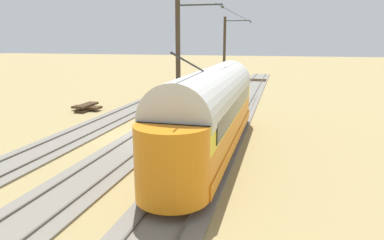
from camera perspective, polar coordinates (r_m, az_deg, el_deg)
name	(u,v)px	position (r m, az deg, el deg)	size (l,w,h in m)	color
ground_plane	(149,136)	(20.79, -7.21, -2.68)	(220.00, 220.00, 0.00)	#9E8956
track_streetcar_siding	(218,139)	(19.95, 4.42, -3.14)	(2.80, 80.00, 0.18)	slate
track_adjacent_siding	(151,134)	(21.06, -6.90, -2.32)	(2.80, 80.00, 0.18)	slate
track_third_siding	(89,130)	(22.90, -16.74, -1.53)	(2.80, 80.00, 0.18)	slate
vintage_streetcar	(212,109)	(17.40, 3.29, 1.91)	(2.65, 15.55, 5.11)	orange
catenary_pole_foreground	(225,55)	(36.39, 5.49, 10.72)	(2.79, 0.28, 7.94)	#423323
catenary_pole_mid_near	(179,66)	(20.31, -2.14, 8.90)	(2.79, 0.28, 7.94)	#423323
overhead_wire_run	(240,17)	(28.51, 8.03, 16.58)	(2.58, 20.49, 0.18)	black
spare_tie_stack	(87,107)	(29.40, -17.09, 2.05)	(2.40, 2.40, 0.54)	#47331E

